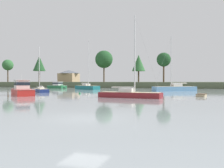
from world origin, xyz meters
The scene contains 16 objects.
ground_plane centered at (0.00, 0.00, 0.00)m, with size 413.63×413.63×0.00m, color #939EA3.
far_shore_bank centered at (0.00, 85.50, 0.97)m, with size 186.13×41.51×1.94m, color #4C563D.
sailboat_teal centered at (-21.57, 48.46, 0.29)m, with size 8.71×6.61×14.28m.
cruiser_red centered at (-19.89, 19.34, 0.57)m, with size 7.22×6.88×4.33m.
sailboat_skyblue centered at (2.02, 43.55, 0.29)m, with size 9.67×7.46×13.00m.
sailboat_maroon centered at (-2.09, 19.11, 0.25)m, with size 8.79×3.14×11.51m.
dinghy_sand centered at (7.21, 24.56, 0.14)m, with size 1.68×2.96×0.54m.
sailboat_navy centered at (-23.52, 29.58, 0.21)m, with size 6.18×5.71×9.73m.
cruiser_green centered at (-34.52, 55.33, 0.50)m, with size 8.08×4.44×4.18m.
mooring_buoy_green centered at (-13.00, 26.20, 0.07)m, with size 0.36×0.36×0.42m.
shore_tree_right_mid centered at (-14.95, 84.05, 9.51)m, with size 5.31×5.31×10.87m.
shore_tree_right centered at (-3.22, 68.33, 9.20)m, with size 4.59×4.59×9.64m.
shore_tree_center centered at (-27.32, 77.40, 10.78)m, with size 6.88×6.88×12.32m.
shore_tree_left centered at (-78.81, 83.54, 9.98)m, with size 5.21×5.21×10.72m.
shore_tree_far_right centered at (-51.60, 69.77, 9.18)m, with size 4.83×4.83×10.26m.
cottage_near_water centered at (-52.38, 95.33, 4.93)m, with size 8.66×8.94×5.81m.
Camera 1 is at (6.18, -13.44, 2.21)m, focal length 39.69 mm.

